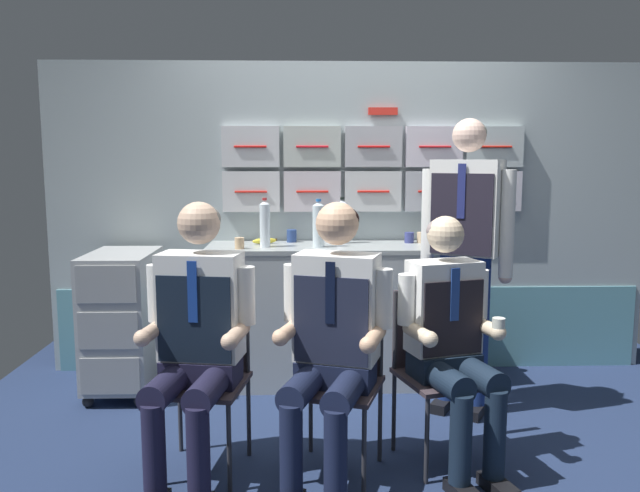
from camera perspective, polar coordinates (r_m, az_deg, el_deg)
ground at (r=3.42m, az=4.52°, el=-18.43°), size 4.80×4.80×0.04m
galley_bulkhead at (r=4.46m, az=2.95°, el=2.44°), size 4.20×0.14×2.15m
galley_counter at (r=4.27m, az=0.94°, el=-6.10°), size 1.62×0.53×0.93m
service_trolley at (r=4.27m, az=-17.29°, el=-6.18°), size 0.40×0.65×0.91m
folding_chair_left at (r=3.19m, az=-10.07°, el=-10.14°), size 0.46×0.46×0.84m
crew_member_left at (r=2.99m, az=-11.08°, el=-7.31°), size 0.53×0.68×1.30m
folding_chair_center at (r=3.12m, az=1.89°, el=-10.46°), size 0.51×0.51×0.84m
crew_member_center at (r=2.91m, az=1.12°, el=-7.56°), size 0.55×0.71×1.30m
folding_chair_right at (r=3.29m, az=10.26°, el=-9.63°), size 0.50×0.50×0.84m
crew_member_right at (r=3.11m, az=11.77°, el=-7.75°), size 0.50×0.64×1.23m
crew_member_standing at (r=3.76m, az=12.99°, el=0.62°), size 0.48×0.40×1.72m
water_bottle_tall at (r=4.27m, az=2.01°, el=2.23°), size 0.07×0.07×0.31m
water_bottle_clear at (r=4.10m, az=-4.98°, el=2.02°), size 0.07×0.07×0.32m
water_bottle_blue_cap at (r=4.25m, az=10.51°, el=1.50°), size 0.08×0.08×0.23m
water_bottle_short at (r=4.08m, az=-0.14°, el=1.97°), size 0.08×0.08×0.31m
coffee_cup_spare at (r=4.04m, az=-7.25°, el=0.28°), size 0.06×0.06×0.07m
paper_cup_blue at (r=4.34m, az=-2.57°, el=0.95°), size 0.07×0.07×0.09m
espresso_cup_small at (r=4.36m, az=9.13°, el=0.79°), size 0.06×0.06×0.07m
paper_cup_tan at (r=4.34m, az=8.03°, el=0.79°), size 0.06×0.06×0.07m
snack_banana at (r=4.26m, az=-5.01°, el=0.46°), size 0.17×0.10×0.04m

